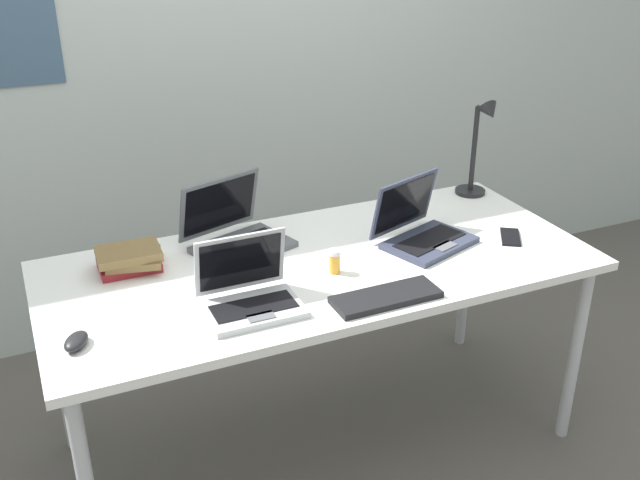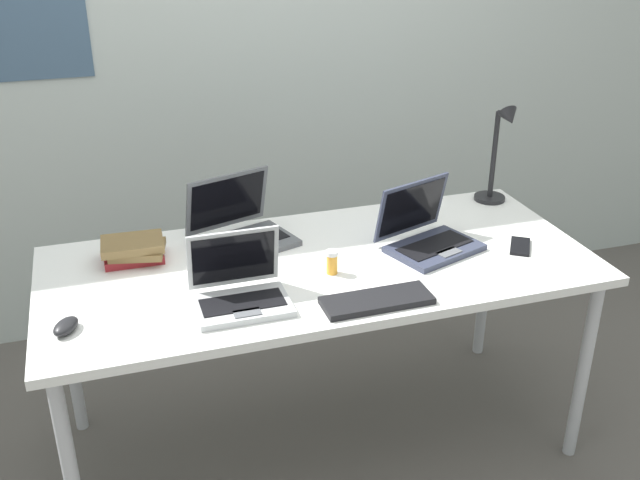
% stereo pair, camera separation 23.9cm
% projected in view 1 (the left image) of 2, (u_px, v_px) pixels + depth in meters
% --- Properties ---
extents(ground_plane, '(12.00, 12.00, 0.00)m').
position_uv_depth(ground_plane, '(320.00, 439.00, 2.75)').
color(ground_plane, '#56514C').
extents(wall_back, '(6.00, 0.13, 2.60)m').
position_uv_depth(wall_back, '(213.00, 34.00, 3.09)').
color(wall_back, '#B2BCB7').
rests_on(wall_back, ground_plane).
extents(desk, '(1.80, 0.80, 0.74)m').
position_uv_depth(desk, '(320.00, 277.00, 2.45)').
color(desk, white).
rests_on(desk, ground_plane).
extents(desk_lamp, '(0.12, 0.18, 0.40)m').
position_uv_depth(desk_lamp, '(479.00, 149.00, 2.86)').
color(desk_lamp, black).
rests_on(desk_lamp, desk).
extents(laptop_back_right, '(0.28, 0.23, 0.21)m').
position_uv_depth(laptop_back_right, '(250.00, 295.00, 2.15)').
color(laptop_back_right, '#B7BABC').
rests_on(laptop_back_right, desk).
extents(laptop_mid_desk, '(0.36, 0.33, 0.22)m').
position_uv_depth(laptop_mid_desk, '(422.00, 230.00, 2.54)').
color(laptop_mid_desk, '#33384C').
rests_on(laptop_mid_desk, desk).
extents(laptop_far_corner, '(0.38, 0.35, 0.23)m').
position_uv_depth(laptop_far_corner, '(236.00, 234.00, 2.52)').
color(laptop_far_corner, '#515459').
rests_on(laptop_far_corner, desk).
extents(external_keyboard, '(0.33, 0.12, 0.02)m').
position_uv_depth(external_keyboard, '(386.00, 297.00, 2.20)').
color(external_keyboard, black).
rests_on(external_keyboard, desk).
extents(computer_mouse, '(0.10, 0.11, 0.03)m').
position_uv_depth(computer_mouse, '(76.00, 341.00, 1.97)').
color(computer_mouse, black).
rests_on(computer_mouse, desk).
extents(cell_phone, '(0.13, 0.15, 0.01)m').
position_uv_depth(cell_phone, '(510.00, 237.00, 2.59)').
color(cell_phone, black).
rests_on(cell_phone, desk).
extents(pill_bottle, '(0.04, 0.04, 0.08)m').
position_uv_depth(pill_bottle, '(335.00, 261.00, 2.34)').
color(pill_bottle, gold).
rests_on(pill_bottle, desk).
extents(book_stack, '(0.22, 0.18, 0.08)m').
position_uv_depth(book_stack, '(130.00, 259.00, 2.36)').
color(book_stack, maroon).
rests_on(book_stack, desk).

